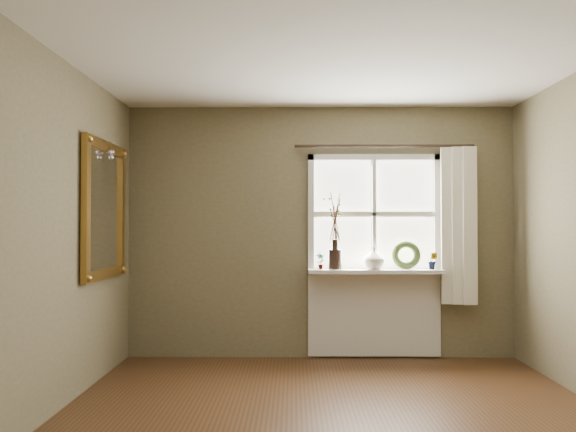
# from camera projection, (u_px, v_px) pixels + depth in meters

# --- Properties ---
(ceiling) EXTENTS (4.50, 4.50, 0.00)m
(ceiling) POSITION_uv_depth(u_px,v_px,m) (338.00, 32.00, 3.60)
(ceiling) COLOR silver
(ceiling) RESTS_ON ground
(wall_back) EXTENTS (4.00, 0.10, 2.60)m
(wall_back) POSITION_uv_depth(u_px,v_px,m) (320.00, 232.00, 5.87)
(wall_back) COLOR brown
(wall_back) RESTS_ON ground
(wall_left) EXTENTS (0.10, 4.50, 2.60)m
(wall_left) POSITION_uv_depth(u_px,v_px,m) (18.00, 234.00, 3.59)
(wall_left) COLOR brown
(wall_left) RESTS_ON ground
(wall_front) EXTENTS (4.00, 0.10, 2.60)m
(wall_front) POSITION_uv_depth(u_px,v_px,m) (419.00, 247.00, 1.27)
(wall_front) COLOR brown
(wall_front) RESTS_ON ground
(window_frame) EXTENTS (1.36, 0.06, 1.24)m
(window_frame) POSITION_uv_depth(u_px,v_px,m) (374.00, 214.00, 5.80)
(window_frame) COLOR silver
(window_frame) RESTS_ON wall_back
(window_sill) EXTENTS (1.36, 0.26, 0.04)m
(window_sill) POSITION_uv_depth(u_px,v_px,m) (376.00, 271.00, 5.68)
(window_sill) COLOR silver
(window_sill) RESTS_ON wall_back
(window_apron) EXTENTS (1.36, 0.04, 0.88)m
(window_apron) POSITION_uv_depth(u_px,v_px,m) (374.00, 313.00, 5.78)
(window_apron) COLOR silver
(window_apron) RESTS_ON ground
(dark_jug) EXTENTS (0.17, 0.17, 0.20)m
(dark_jug) POSITION_uv_depth(u_px,v_px,m) (335.00, 259.00, 5.68)
(dark_jug) COLOR black
(dark_jug) RESTS_ON window_sill
(cream_vase) EXTENTS (0.23, 0.23, 0.23)m
(cream_vase) POSITION_uv_depth(u_px,v_px,m) (374.00, 258.00, 5.68)
(cream_vase) COLOR beige
(cream_vase) RESTS_ON window_sill
(wreath) EXTENTS (0.31, 0.19, 0.30)m
(wreath) POSITION_uv_depth(u_px,v_px,m) (406.00, 258.00, 5.72)
(wreath) COLOR #32421D
(wreath) RESTS_ON window_sill
(potted_plant_left) EXTENTS (0.10, 0.08, 0.17)m
(potted_plant_left) POSITION_uv_depth(u_px,v_px,m) (320.00, 261.00, 5.68)
(potted_plant_left) COLOR #32421D
(potted_plant_left) RESTS_ON window_sill
(potted_plant_right) EXTENTS (0.12, 0.11, 0.17)m
(potted_plant_right) POSITION_uv_depth(u_px,v_px,m) (433.00, 261.00, 5.67)
(potted_plant_right) COLOR #32421D
(potted_plant_right) RESTS_ON window_sill
(curtain) EXTENTS (0.36, 0.12, 1.59)m
(curtain) POSITION_uv_depth(u_px,v_px,m) (458.00, 225.00, 5.69)
(curtain) COLOR silver
(curtain) RESTS_ON wall_back
(curtain_rod) EXTENTS (1.84, 0.03, 0.03)m
(curtain_rod) POSITION_uv_depth(u_px,v_px,m) (384.00, 146.00, 5.75)
(curtain_rod) COLOR black
(curtain_rod) RESTS_ON wall_back
(gilt_mirror) EXTENTS (0.10, 1.02, 1.22)m
(gilt_mirror) POSITION_uv_depth(u_px,v_px,m) (105.00, 210.00, 4.99)
(gilt_mirror) COLOR white
(gilt_mirror) RESTS_ON wall_left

